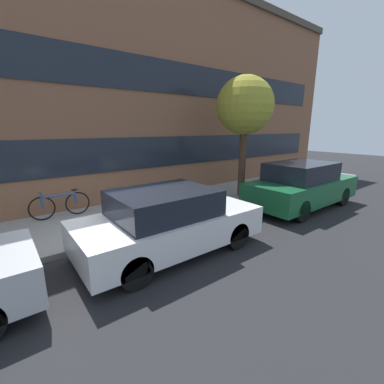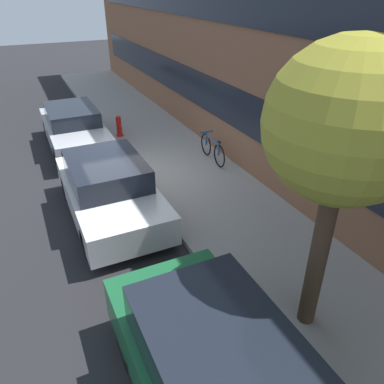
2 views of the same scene
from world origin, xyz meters
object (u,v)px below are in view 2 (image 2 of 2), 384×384
object	(u,v)px
parked_car_silver	(74,128)
parked_car_white	(110,190)
fire_hydrant	(119,126)
street_tree	(346,127)
bicycle	(212,148)
parked_car_green	(223,384)

from	to	relation	value
parked_car_silver	parked_car_white	world-z (taller)	parked_car_white
fire_hydrant	street_tree	world-z (taller)	street_tree
parked_car_white	bicycle	world-z (taller)	parked_car_white
bicycle	street_tree	xyz separation A→B (m)	(5.94, -1.46, 2.82)
parked_car_silver	parked_car_green	size ratio (longest dim) A/B	0.96
parked_car_green	bicycle	size ratio (longest dim) A/B	2.66
parked_car_white	fire_hydrant	distance (m)	4.86
parked_car_silver	bicycle	xyz separation A→B (m)	(3.05, 3.42, -0.16)
parked_car_white	fire_hydrant	size ratio (longest dim) A/B	5.45
parked_car_silver	fire_hydrant	distance (m)	1.50
parked_car_silver	fire_hydrant	size ratio (longest dim) A/B	5.64
parked_car_green	bicycle	world-z (taller)	parked_car_green
parked_car_silver	parked_car_green	bearing A→B (deg)	0.00
fire_hydrant	bicycle	size ratio (longest dim) A/B	0.45
parked_car_white	bicycle	xyz separation A→B (m)	(-1.47, 3.42, -0.17)
parked_car_white	fire_hydrant	world-z (taller)	parked_car_white
parked_car_silver	bicycle	bearing A→B (deg)	48.28
parked_car_white	street_tree	size ratio (longest dim) A/B	0.92
parked_car_green	parked_car_silver	bearing A→B (deg)	180.00
fire_hydrant	parked_car_silver	bearing A→B (deg)	-86.20
parked_car_silver	bicycle	distance (m)	4.59
parked_car_green	street_tree	bearing A→B (deg)	111.16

